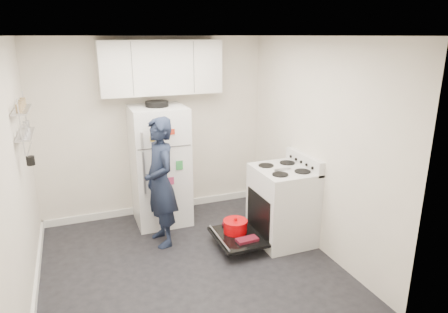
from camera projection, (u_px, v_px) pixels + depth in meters
name	position (u px, v px, depth m)	size (l,w,h in m)	color
room	(182.00, 164.00, 4.21)	(3.21, 3.21, 2.51)	black
electric_range	(281.00, 205.00, 4.98)	(0.66, 0.76, 1.10)	silver
open_oven_door	(237.00, 231.00, 4.91)	(0.55, 0.70, 0.23)	black
refrigerator	(160.00, 165.00, 5.42)	(0.72, 0.74, 1.69)	white
upper_cabinets	(161.00, 67.00, 5.25)	(1.60, 0.33, 0.70)	silver
wall_shelf_rack	(24.00, 122.00, 3.97)	(0.14, 0.60, 0.61)	#B2B2B7
person	(160.00, 182.00, 4.82)	(0.58, 0.38, 1.60)	#171F34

